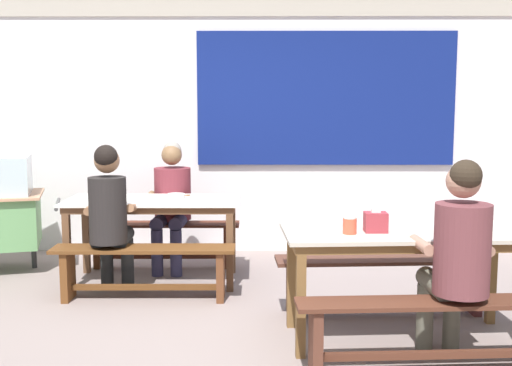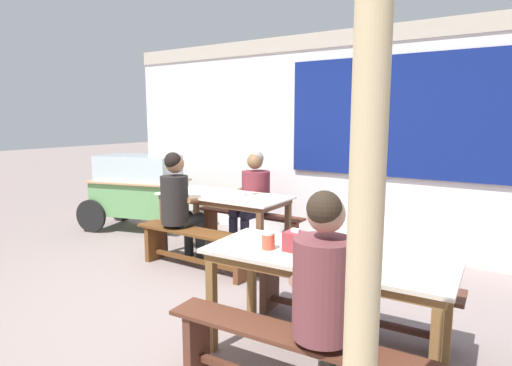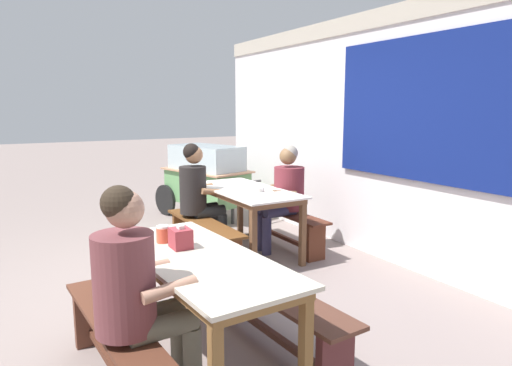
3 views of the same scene
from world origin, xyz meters
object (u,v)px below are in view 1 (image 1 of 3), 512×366
(bench_near_front, at_px, (428,324))
(person_left_back_turned, at_px, (110,212))
(bench_far_back, at_px, (163,238))
(soup_bowl, at_px, (176,196))
(dining_table_far, at_px, (153,208))
(person_center_facing, at_px, (172,197))
(dining_table_near, at_px, (405,242))
(bench_near_back, at_px, (383,275))
(bench_far_front, at_px, (144,264))
(tissue_box, at_px, (376,222))
(person_near_front, at_px, (458,251))
(condiment_jar, at_px, (350,225))

(bench_near_front, bearing_deg, person_left_back_turned, 147.11)
(bench_far_back, xyz_separation_m, soup_bowl, (0.21, -0.50, 0.49))
(dining_table_far, height_order, person_left_back_turned, person_left_back_turned)
(person_left_back_turned, bearing_deg, person_center_facing, 67.84)
(dining_table_near, distance_m, bench_near_back, 0.65)
(bench_near_back, distance_m, bench_near_front, 1.06)
(bench_far_front, xyz_separation_m, bench_near_front, (1.97, -1.40, -0.00))
(bench_near_front, bearing_deg, person_center_facing, 128.09)
(person_left_back_turned, bearing_deg, soup_bowl, 45.82)
(bench_near_front, xyz_separation_m, person_center_facing, (-1.88, 2.39, 0.41))
(bench_near_front, bearing_deg, dining_table_near, 93.49)
(dining_table_near, height_order, tissue_box, tissue_box)
(dining_table_near, distance_m, person_center_facing, 2.62)
(person_near_front, relative_size, tissue_box, 8.25)
(bench_far_back, distance_m, bench_far_front, 1.06)
(person_near_front, bearing_deg, soup_bowl, 136.09)
(dining_table_far, distance_m, bench_far_back, 0.66)
(tissue_box, bearing_deg, bench_far_front, 152.40)
(bench_near_front, bearing_deg, tissue_box, 115.93)
(person_center_facing, bearing_deg, dining_table_near, -45.32)
(dining_table_near, xyz_separation_m, person_center_facing, (-1.84, 1.86, 0.03))
(dining_table_far, xyz_separation_m, person_left_back_turned, (-0.28, -0.47, 0.05))
(soup_bowl, bearing_deg, bench_far_back, 112.66)
(tissue_box, bearing_deg, soup_bowl, 136.26)
(dining_table_far, height_order, bench_near_front, dining_table_far)
(person_center_facing, bearing_deg, condiment_jar, -53.47)
(dining_table_near, height_order, bench_far_back, dining_table_near)
(dining_table_far, xyz_separation_m, person_center_facing, (0.10, 0.47, 0.03))
(dining_table_near, bearing_deg, person_left_back_turned, 157.30)
(bench_far_back, bearing_deg, soup_bowl, -67.34)
(dining_table_far, xyz_separation_m, bench_far_front, (0.01, -0.53, -0.38))
(bench_near_back, relative_size, tissue_box, 10.68)
(person_near_front, height_order, soup_bowl, person_near_front)
(bench_near_front, distance_m, condiment_jar, 0.80)
(dining_table_near, xyz_separation_m, bench_far_back, (-1.95, 1.93, -0.39))
(bench_far_back, height_order, bench_near_back, same)
(bench_near_back, xyz_separation_m, soup_bowl, (-1.71, 0.90, 0.48))
(soup_bowl, bearing_deg, person_near_front, -43.91)
(dining_table_far, height_order, bench_far_front, dining_table_far)
(bench_far_back, relative_size, tissue_box, 9.73)
(bench_near_back, distance_m, soup_bowl, 1.99)
(person_center_facing, height_order, soup_bowl, person_center_facing)
(bench_far_front, xyz_separation_m, soup_bowl, (0.20, 0.56, 0.49))
(bench_far_front, height_order, condiment_jar, condiment_jar)
(person_center_facing, bearing_deg, person_left_back_turned, -112.16)
(bench_near_front, relative_size, condiment_jar, 13.55)
(dining_table_near, xyz_separation_m, bench_near_back, (-0.03, 0.53, -0.38))
(condiment_jar, bearing_deg, bench_near_front, -45.54)
(condiment_jar, bearing_deg, soup_bowl, 131.46)
(bench_near_front, bearing_deg, bench_far_front, 144.67)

